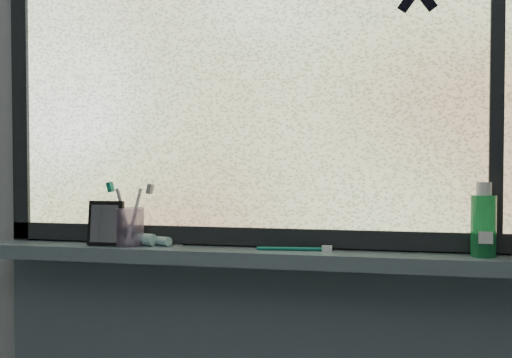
{
  "coord_description": "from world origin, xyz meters",
  "views": [
    {
      "loc": [
        0.29,
        -0.3,
        1.26
      ],
      "look_at": [
        0.01,
        1.05,
        1.22
      ],
      "focal_mm": 40.0,
      "sensor_mm": 36.0,
      "label": 1
    }
  ],
  "objects": [
    {
      "name": "vanity_mirror",
      "position": [
        -0.47,
        1.21,
        1.08
      ],
      "size": [
        0.11,
        0.06,
        0.13
      ],
      "primitive_type": "cube",
      "rotation": [
        0.0,
        0.0,
        0.05
      ],
      "color": "black",
      "rests_on": "windowsill"
    },
    {
      "name": "windowsill",
      "position": [
        0.0,
        1.23,
        1.0
      ],
      "size": [
        1.62,
        0.14,
        0.04
      ],
      "primitive_type": "cube",
      "color": "slate",
      "rests_on": "wall_back"
    },
    {
      "name": "window_pane",
      "position": [
        0.0,
        1.28,
        1.53
      ],
      "size": [
        1.5,
        0.01,
        1.0
      ],
      "primitive_type": "cube",
      "color": "silver",
      "rests_on": "wall_back"
    },
    {
      "name": "toothpaste_tube",
      "position": [
        -0.34,
        1.24,
        1.04
      ],
      "size": [
        0.2,
        0.11,
        0.03
      ],
      "primitive_type": null,
      "rotation": [
        0.0,
        0.0,
        -0.37
      ],
      "color": "silver",
      "rests_on": "windowsill"
    },
    {
      "name": "mouthwash_bottle",
      "position": [
        0.56,
        1.23,
        1.12
      ],
      "size": [
        0.07,
        0.07,
        0.16
      ],
      "primitive_type": "cylinder",
      "rotation": [
        0.0,
        0.0,
        -0.15
      ],
      "color": "#1B8E46",
      "rests_on": "windowsill"
    },
    {
      "name": "wall_back",
      "position": [
        0.0,
        1.3,
        1.25
      ],
      "size": [
        3.0,
        0.01,
        2.5
      ],
      "primitive_type": "cube",
      "color": "#9EA3A8",
      "rests_on": "ground"
    },
    {
      "name": "toothbrush_cup",
      "position": [
        -0.4,
        1.23,
        1.07
      ],
      "size": [
        0.1,
        0.1,
        0.11
      ],
      "primitive_type": "cylinder",
      "rotation": [
        0.0,
        0.0,
        -0.17
      ],
      "color": "#A58BB9",
      "rests_on": "windowsill"
    },
    {
      "name": "frame_bottom",
      "position": [
        0.0,
        1.28,
        1.05
      ],
      "size": [
        1.6,
        0.03,
        0.05
      ],
      "primitive_type": "cube",
      "color": "black",
      "rests_on": "windowsill"
    },
    {
      "name": "frame_mullion",
      "position": [
        0.6,
        1.28,
        1.53
      ],
      "size": [
        0.03,
        0.03,
        1.0
      ],
      "primitive_type": "cube",
      "color": "black",
      "rests_on": "wall_back"
    },
    {
      "name": "toothbrush_lying",
      "position": [
        0.07,
        1.23,
        1.03
      ],
      "size": [
        0.22,
        0.05,
        0.01
      ],
      "primitive_type": null,
      "rotation": [
        0.0,
        0.0,
        0.11
      ],
      "color": "#0C6C5A",
      "rests_on": "windowsill"
    },
    {
      "name": "frame_left",
      "position": [
        -0.78,
        1.28,
        1.53
      ],
      "size": [
        0.05,
        0.03,
        1.1
      ],
      "primitive_type": "cube",
      "color": "black",
      "rests_on": "wall_back"
    }
  ]
}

